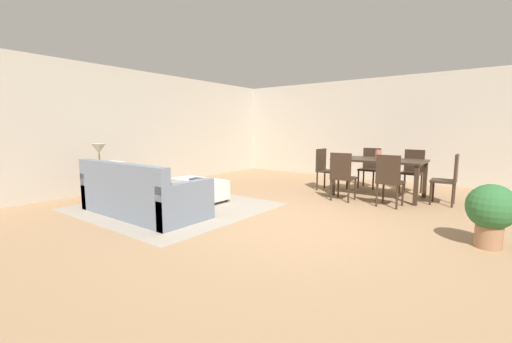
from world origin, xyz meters
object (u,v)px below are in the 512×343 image
at_px(ottoman_table, 199,188).
at_px(dining_chair_far_right, 413,169).
at_px(dining_chair_near_right, 389,178).
at_px(dining_chair_far_left, 370,165).
at_px(vase_centerpiece, 378,155).
at_px(dining_chair_head_east, 449,176).
at_px(dining_chair_head_west, 325,167).
at_px(table_lamp, 99,150).
at_px(side_table, 101,178).
at_px(potted_plant, 491,211).
at_px(dining_chair_near_left, 342,174).
at_px(dining_table, 379,163).
at_px(book_on_ottoman, 198,179).
at_px(couch, 141,196).

relative_size(ottoman_table, dining_chair_far_right, 1.20).
distance_m(dining_chair_near_right, dining_chair_far_right, 1.66).
bearing_deg(dining_chair_near_right, dining_chair_far_left, 117.11).
relative_size(dining_chair_far_left, vase_centerpiece, 4.98).
relative_size(dining_chair_head_east, dining_chair_head_west, 1.00).
xyz_separation_m(dining_chair_head_east, vase_centerpiece, (-1.25, -0.01, 0.33)).
bearing_deg(table_lamp, dining_chair_head_east, 34.49).
height_order(dining_chair_head_east, dining_chair_head_west, same).
bearing_deg(side_table, vase_centerpiece, 41.96).
distance_m(dining_chair_far_left, dining_chair_far_right, 0.92).
distance_m(dining_chair_near_right, potted_plant, 1.99).
relative_size(dining_chair_far_right, dining_chair_head_west, 1.00).
height_order(side_table, dining_chair_near_left, dining_chair_near_left).
bearing_deg(side_table, dining_chair_far_left, 51.89).
distance_m(dining_chair_far_left, vase_centerpiece, 1.08).
height_order(dining_chair_near_left, dining_chair_head_east, same).
height_order(dining_chair_far_right, vase_centerpiece, vase_centerpiece).
distance_m(side_table, potted_plant, 6.07).
bearing_deg(dining_chair_far_left, dining_chair_head_west, -128.93).
height_order(dining_chair_head_east, vase_centerpiece, vase_centerpiece).
bearing_deg(dining_chair_head_east, dining_table, 178.30).
bearing_deg(dining_chair_far_left, dining_chair_head_east, -28.52).
bearing_deg(dining_chair_head_west, potted_plant, -35.21).
distance_m(dining_table, dining_chair_head_east, 1.25).
relative_size(dining_chair_near_left, book_on_ottoman, 3.54).
bearing_deg(dining_table, dining_chair_head_east, -1.70).
height_order(dining_chair_near_right, dining_chair_far_right, same).
bearing_deg(dining_chair_head_east, dining_chair_far_right, 132.00).
relative_size(table_lamp, dining_chair_far_left, 0.57).
xyz_separation_m(vase_centerpiece, book_on_ottoman, (-2.52, -2.51, -0.42)).
distance_m(dining_chair_head_west, potted_plant, 3.76).
bearing_deg(ottoman_table, book_on_ottoman, -52.40).
relative_size(dining_table, dining_chair_near_right, 1.83).
height_order(side_table, book_on_ottoman, side_table).
bearing_deg(vase_centerpiece, dining_chair_far_left, 115.58).
bearing_deg(dining_chair_far_right, table_lamp, -135.02).
bearing_deg(dining_table, potted_plant, -48.88).
distance_m(table_lamp, dining_chair_far_left, 5.76).
distance_m(dining_chair_head_west, book_on_ottoman, 2.89).
bearing_deg(dining_chair_near_left, side_table, -142.21).
xyz_separation_m(dining_chair_far_left, vase_centerpiece, (0.45, -0.93, 0.33)).
xyz_separation_m(table_lamp, dining_table, (4.00, 3.64, -0.30)).
bearing_deg(book_on_ottoman, potted_plant, 4.89).
bearing_deg(dining_chair_head_west, dining_chair_head_east, -0.70).
distance_m(dining_chair_near_left, book_on_ottoman, 2.71).
xyz_separation_m(dining_chair_far_left, potted_plant, (2.35, -3.06, -0.08)).
bearing_deg(dining_chair_near_right, vase_centerpiece, 118.86).
distance_m(couch, dining_chair_near_right, 4.18).
relative_size(dining_chair_far_left, book_on_ottoman, 3.54).
bearing_deg(potted_plant, table_lamp, -166.08).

